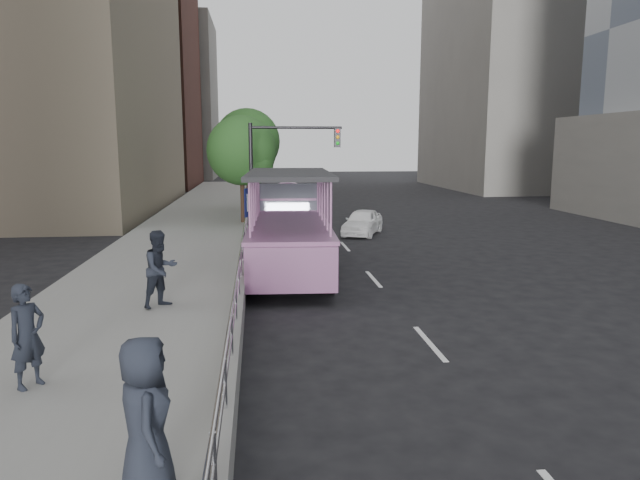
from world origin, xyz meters
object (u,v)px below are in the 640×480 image
car (363,222)px  pedestrian_near (27,336)px  traffic_signal (278,161)px  pedestrian_mid (161,269)px  duck_boat (289,231)px  parking_sign (249,220)px  street_tree_far (249,144)px  pedestrian_far (146,419)px  street_tree_near (244,153)px

car → pedestrian_near: pedestrian_near is taller
traffic_signal → car: bearing=9.3°
car → pedestrian_mid: pedestrian_mid is taller
traffic_signal → duck_boat: bearing=-88.6°
pedestrian_mid → parking_sign: bearing=21.4°
pedestrian_near → traffic_signal: bearing=18.2°
duck_boat → street_tree_far: size_ratio=1.59×
pedestrian_far → street_tree_far: (0.79, 29.33, 3.07)m
car → street_tree_near: 7.05m
pedestrian_mid → street_tree_near: street_tree_near is taller
pedestrian_far → street_tree_far: size_ratio=0.29×
pedestrian_mid → traffic_signal: (3.30, 12.04, 2.25)m
pedestrian_mid → street_tree_far: street_tree_far is taller
street_tree_far → pedestrian_far: bearing=-91.5°
traffic_signal → pedestrian_near: bearing=-105.7°
pedestrian_near → street_tree_near: size_ratio=0.30×
pedestrian_mid → street_tree_far: 21.77m
street_tree_near → street_tree_far: 6.02m
pedestrian_near → pedestrian_far: pedestrian_far is taller
pedestrian_mid → pedestrian_far: bearing=-127.1°
parking_sign → street_tree_far: (-0.19, 16.64, 2.53)m
street_tree_near → pedestrian_mid: bearing=-96.3°
duck_boat → street_tree_near: bearing=100.2°
pedestrian_mid → street_tree_near: 15.77m
traffic_signal → street_tree_near: bearing=115.0°
pedestrian_near → parking_sign: bearing=13.7°
car → duck_boat: bearing=-95.4°
pedestrian_near → street_tree_near: (3.07, 20.04, 2.66)m
pedestrian_near → traffic_signal: (4.67, 16.61, 2.33)m
pedestrian_near → street_tree_far: street_tree_far is taller
pedestrian_near → traffic_signal: 17.41m
pedestrian_mid → parking_sign: parking_sign is taller
traffic_signal → street_tree_far: size_ratio=0.81×
duck_boat → traffic_signal: (-0.15, 6.23, 2.25)m
pedestrian_far → street_tree_near: street_tree_near is taller
duck_boat → street_tree_near: street_tree_near is taller
car → pedestrian_far: bearing=-82.9°
street_tree_near → street_tree_far: size_ratio=0.89×
pedestrian_far → traffic_signal: traffic_signal is taller
pedestrian_near → pedestrian_mid: (1.37, 4.57, 0.08)m
duck_boat → car: 7.94m
pedestrian_near → pedestrian_mid: 4.78m
pedestrian_near → traffic_signal: size_ratio=0.33×
pedestrian_near → street_tree_near: bearing=25.2°
duck_boat → pedestrian_far: bearing=-99.7°
duck_boat → pedestrian_near: duck_boat is taller
pedestrian_near → pedestrian_mid: bearing=17.3°
car → parking_sign: bearing=-99.7°
street_tree_near → duck_boat: bearing=-79.8°
traffic_signal → street_tree_far: bearing=98.4°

